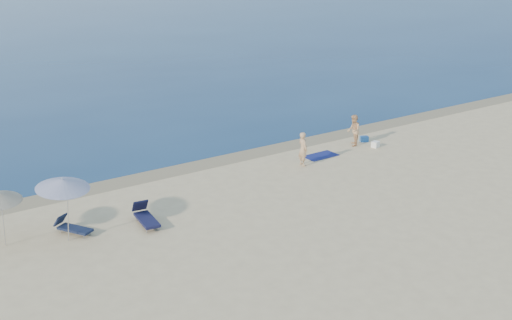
# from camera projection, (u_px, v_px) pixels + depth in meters

# --- Properties ---
(wet_sand_strip) EXTENTS (240.00, 1.60, 0.00)m
(wet_sand_strip) POSITION_uv_depth(u_px,v_px,m) (237.00, 157.00, 32.58)
(wet_sand_strip) COLOR #847254
(wet_sand_strip) RESTS_ON ground
(person_left) EXTENTS (0.49, 0.66, 1.68)m
(person_left) POSITION_uv_depth(u_px,v_px,m) (303.00, 149.00, 31.06)
(person_left) COLOR tan
(person_left) RESTS_ON ground
(person_right) EXTENTS (1.01, 1.04, 1.68)m
(person_right) POSITION_uv_depth(u_px,v_px,m) (354.00, 130.00, 34.08)
(person_right) COLOR tan
(person_right) RESTS_ON ground
(beach_towel) EXTENTS (1.77, 1.00, 0.03)m
(beach_towel) POSITION_uv_depth(u_px,v_px,m) (321.00, 156.00, 32.66)
(beach_towel) COLOR #101653
(beach_towel) RESTS_ON ground
(white_bag) EXTENTS (0.44, 0.40, 0.32)m
(white_bag) POSITION_uv_depth(u_px,v_px,m) (375.00, 144.00, 34.00)
(white_bag) COLOR white
(white_bag) RESTS_ON ground
(blue_cooler) EXTENTS (0.51, 0.44, 0.30)m
(blue_cooler) POSITION_uv_depth(u_px,v_px,m) (364.00, 139.00, 34.97)
(blue_cooler) COLOR #205DB2
(blue_cooler) RESTS_ON ground
(umbrella_near) EXTENTS (2.41, 2.43, 2.51)m
(umbrella_near) POSITION_uv_depth(u_px,v_px,m) (63.00, 184.00, 22.85)
(umbrella_near) COLOR silver
(umbrella_near) RESTS_ON ground
(lounger_left) EXTENTS (1.19, 1.56, 0.67)m
(lounger_left) POSITION_uv_depth(u_px,v_px,m) (72.00, 227.00, 23.95)
(lounger_left) COLOR #131C36
(lounger_left) RESTS_ON ground
(lounger_right) EXTENTS (0.80, 1.84, 0.79)m
(lounger_right) POSITION_uv_depth(u_px,v_px,m) (146.00, 217.00, 24.73)
(lounger_right) COLOR #131434
(lounger_right) RESTS_ON ground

